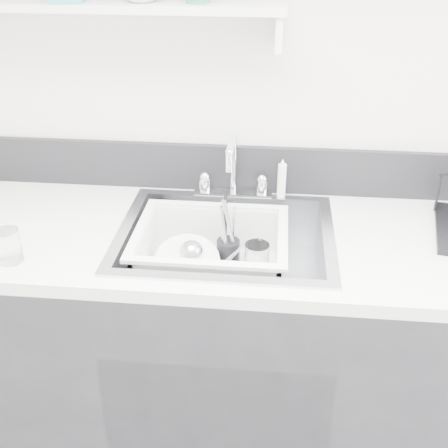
# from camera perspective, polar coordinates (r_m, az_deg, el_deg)

# --- Properties ---
(counter_run) EXTENTS (3.20, 0.62, 0.92)m
(counter_run) POSITION_cam_1_polar(r_m,az_deg,el_deg) (1.94, 0.15, -12.77)
(counter_run) COLOR black
(counter_run) RESTS_ON ground
(backsplash) EXTENTS (3.20, 0.02, 0.16)m
(backsplash) POSITION_cam_1_polar(r_m,az_deg,el_deg) (1.90, 1.06, 5.66)
(backsplash) COLOR black
(backsplash) RESTS_ON counter_run
(sink) EXTENTS (0.64, 0.52, 0.20)m
(sink) POSITION_cam_1_polar(r_m,az_deg,el_deg) (1.71, 0.17, -3.56)
(sink) COLOR silver
(sink) RESTS_ON counter_run
(faucet) EXTENTS (0.26, 0.18, 0.23)m
(faucet) POSITION_cam_1_polar(r_m,az_deg,el_deg) (1.86, 0.92, 4.46)
(faucet) COLOR silver
(faucet) RESTS_ON counter_run
(side_sprayer) EXTENTS (0.03, 0.03, 0.14)m
(side_sprayer) POSITION_cam_1_polar(r_m,az_deg,el_deg) (1.86, 5.89, 4.62)
(side_sprayer) COLOR white
(side_sprayer) RESTS_ON counter_run
(wall_shelf) EXTENTS (1.00, 0.16, 0.12)m
(wall_shelf) POSITION_cam_1_polar(r_m,az_deg,el_deg) (1.75, -11.26, 20.64)
(wall_shelf) COLOR silver
(wall_shelf) RESTS_ON room_shell
(wash_tub) EXTENTS (0.48, 0.40, 0.18)m
(wash_tub) POSITION_cam_1_polar(r_m,az_deg,el_deg) (1.71, -1.30, -3.17)
(wash_tub) COLOR white
(wash_tub) RESTS_ON sink
(plate_stack) EXTENTS (0.24, 0.24, 0.10)m
(plate_stack) POSITION_cam_1_polar(r_m,az_deg,el_deg) (1.74, -3.42, -4.46)
(plate_stack) COLOR white
(plate_stack) RESTS_ON wash_tub
(utensil_cup) EXTENTS (0.07, 0.07, 0.25)m
(utensil_cup) POSITION_cam_1_polar(r_m,az_deg,el_deg) (1.77, 0.41, -2.71)
(utensil_cup) COLOR black
(utensil_cup) RESTS_ON wash_tub
(ladle) EXTENTS (0.33, 0.18, 0.09)m
(ladle) POSITION_cam_1_polar(r_m,az_deg,el_deg) (1.73, -0.91, -3.99)
(ladle) COLOR silver
(ladle) RESTS_ON wash_tub
(tumbler_in_tub) EXTENTS (0.10, 0.10, 0.11)m
(tumbler_in_tub) POSITION_cam_1_polar(r_m,az_deg,el_deg) (1.73, 3.35, -3.65)
(tumbler_in_tub) COLOR white
(tumbler_in_tub) RESTS_ON wash_tub
(tumbler_counter) EXTENTS (0.09, 0.09, 0.09)m
(tumbler_counter) POSITION_cam_1_polar(r_m,az_deg,el_deg) (1.62, -21.05, -2.10)
(tumbler_counter) COLOR white
(tumbler_counter) RESTS_ON counter_run
(bowl_small) EXTENTS (0.14, 0.14, 0.03)m
(bowl_small) POSITION_cam_1_polar(r_m,az_deg,el_deg) (1.66, 2.92, -6.65)
(bowl_small) COLOR white
(bowl_small) RESTS_ON wash_tub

